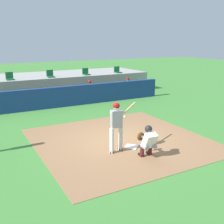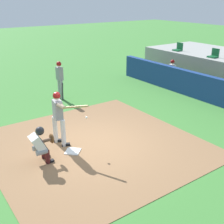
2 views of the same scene
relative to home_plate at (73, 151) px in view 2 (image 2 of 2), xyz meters
name	(u,v)px [view 2 (image 2 of 2)]	position (x,y,z in m)	size (l,w,h in m)	color
ground_plane	(95,145)	(0.00, 0.80, -0.02)	(80.00, 80.00, 0.00)	#428438
dirt_infield	(95,145)	(0.00, 0.80, -0.02)	(6.40, 6.40, 0.01)	#936B47
home_plate	(73,151)	(0.00, 0.00, 0.00)	(0.44, 0.44, 0.02)	white
batter_at_plate	(59,115)	(-0.67, -0.09, 1.01)	(1.38, 0.66, 1.80)	silver
catcher_crouched	(41,143)	(0.00, -0.99, 0.59)	(0.50, 1.89, 1.13)	gray
on_deck_batter	(60,78)	(-4.85, 1.96, 1.00)	(0.58, 0.23, 1.79)	#99999E
dugout_wall	(220,92)	(0.00, 7.30, 0.58)	(13.00, 0.30, 1.20)	navy
dugout_player_0	(170,71)	(-3.82, 8.14, 0.65)	(0.49, 0.70, 1.30)	#939399
stadium_seat_0	(178,48)	(-5.20, 10.18, 1.51)	(0.46, 0.46, 0.48)	#196033
stadium_seat_1	(214,55)	(-2.60, 10.18, 1.51)	(0.46, 0.46, 0.48)	#196033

